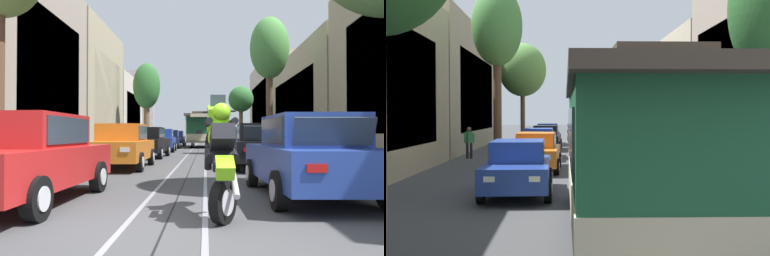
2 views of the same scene
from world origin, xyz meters
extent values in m
plane|color=#424244|center=(0.00, 20.78, 0.00)|extent=(160.00, 160.00, 0.00)
cube|color=gray|center=(-0.53, 23.97, 0.01)|extent=(0.08, 59.94, 0.01)
cube|color=gray|center=(0.53, 23.97, 0.01)|extent=(0.08, 59.94, 0.01)
cube|color=black|center=(0.00, 23.97, 0.00)|extent=(0.03, 59.94, 0.01)
cube|color=gray|center=(-9.46, 13.58, 4.84)|extent=(4.76, 10.09, 9.68)
cube|color=#2D3842|center=(-7.10, 13.58, 4.36)|extent=(0.04, 7.27, 5.81)
cube|color=tan|center=(-9.73, 23.97, 4.82)|extent=(5.28, 10.09, 9.63)
cube|color=#2D3842|center=(-7.10, 23.97, 4.34)|extent=(0.04, 7.27, 5.78)
cube|color=beige|center=(-10.07, 34.36, 3.64)|extent=(5.96, 10.09, 7.28)
cube|color=#2D3842|center=(-7.10, 34.36, 3.28)|extent=(0.04, 7.27, 4.37)
cube|color=gray|center=(-9.58, 44.75, 4.54)|extent=(4.99, 10.09, 9.08)
cube|color=#2D3842|center=(-7.10, 44.75, 4.08)|extent=(0.04, 7.27, 5.45)
cube|color=tan|center=(9.76, 23.97, 3.71)|extent=(5.34, 17.01, 7.42)
cube|color=#2D3842|center=(7.10, 23.97, 3.34)|extent=(0.04, 12.12, 4.45)
cube|color=#BCAD93|center=(9.75, 41.29, 4.98)|extent=(5.33, 17.01, 9.95)
cube|color=#2D3842|center=(7.10, 41.29, 4.48)|extent=(0.04, 12.12, 5.97)
cube|color=red|center=(-2.64, 1.84, 0.65)|extent=(1.92, 4.35, 0.66)
cube|color=red|center=(-2.64, 1.99, 1.28)|extent=(1.53, 2.11, 0.60)
cube|color=#2D3842|center=(-2.66, 1.15, 1.26)|extent=(1.34, 0.26, 0.47)
cube|color=#2D3842|center=(-2.60, 3.17, 1.26)|extent=(1.30, 0.23, 0.45)
cube|color=#2D3842|center=(-1.89, 1.97, 1.28)|extent=(0.08, 1.81, 0.47)
cube|color=#B21414|center=(-2.02, 3.98, 0.75)|extent=(0.28, 0.05, 0.12)
cube|color=#B21414|center=(-3.14, 4.01, 0.75)|extent=(0.28, 0.05, 0.12)
cylinder|color=black|center=(-1.80, 0.48, 0.32)|extent=(0.22, 0.65, 0.64)
cylinder|color=silver|center=(-1.69, 0.48, 0.32)|extent=(0.03, 0.35, 0.35)
cylinder|color=black|center=(-1.72, 3.15, 0.32)|extent=(0.22, 0.65, 0.64)
cylinder|color=silver|center=(-1.61, 3.14, 0.32)|extent=(0.03, 0.35, 0.35)
cylinder|color=black|center=(-3.48, 3.20, 0.32)|extent=(0.22, 0.65, 0.64)
cylinder|color=silver|center=(-3.59, 3.20, 0.32)|extent=(0.03, 0.35, 0.35)
cube|color=orange|center=(-2.47, 8.51, 0.65)|extent=(1.86, 4.32, 0.66)
cube|color=orange|center=(-2.47, 8.66, 1.28)|extent=(1.50, 2.08, 0.60)
cube|color=#2D3842|center=(-2.46, 7.83, 1.26)|extent=(1.33, 0.24, 0.47)
cube|color=#2D3842|center=(-2.49, 9.85, 1.26)|extent=(1.30, 0.21, 0.45)
cube|color=#2D3842|center=(-1.73, 8.67, 1.28)|extent=(0.05, 1.81, 0.47)
cube|color=#2D3842|center=(-3.22, 8.65, 1.28)|extent=(0.05, 1.81, 0.47)
cube|color=white|center=(-1.89, 6.36, 0.75)|extent=(0.28, 0.04, 0.14)
cube|color=#B21414|center=(-1.94, 10.68, 0.75)|extent=(0.28, 0.04, 0.12)
cube|color=white|center=(-3.00, 6.35, 0.75)|extent=(0.28, 0.04, 0.14)
cube|color=#B21414|center=(-3.06, 10.67, 0.75)|extent=(0.28, 0.04, 0.12)
cylinder|color=black|center=(-1.57, 7.19, 0.32)|extent=(0.21, 0.64, 0.64)
cylinder|color=silver|center=(-1.46, 7.19, 0.32)|extent=(0.02, 0.35, 0.35)
cylinder|color=black|center=(-3.33, 7.17, 0.32)|extent=(0.21, 0.64, 0.64)
cylinder|color=silver|center=(-3.44, 7.17, 0.32)|extent=(0.02, 0.35, 0.35)
cylinder|color=black|center=(-1.61, 9.86, 0.32)|extent=(0.21, 0.64, 0.64)
cylinder|color=silver|center=(-1.50, 9.86, 0.32)|extent=(0.02, 0.35, 0.35)
cylinder|color=black|center=(-3.37, 9.84, 0.32)|extent=(0.21, 0.64, 0.64)
cylinder|color=silver|center=(-3.48, 9.83, 0.32)|extent=(0.02, 0.35, 0.35)
cube|color=black|center=(-2.50, 14.55, 0.65)|extent=(1.94, 4.36, 0.66)
cube|color=black|center=(-2.50, 14.70, 1.28)|extent=(1.54, 2.11, 0.60)
cube|color=#2D3842|center=(-2.53, 13.86, 1.26)|extent=(1.34, 0.26, 0.47)
cube|color=#2D3842|center=(-2.46, 15.88, 1.26)|extent=(1.30, 0.24, 0.45)
cube|color=#2D3842|center=(-1.75, 14.67, 1.28)|extent=(0.09, 1.81, 0.47)
cube|color=#2D3842|center=(-3.25, 14.72, 1.28)|extent=(0.09, 1.81, 0.47)
cube|color=white|center=(-2.02, 12.37, 0.75)|extent=(0.28, 0.05, 0.14)
cube|color=#B21414|center=(-1.88, 16.69, 0.75)|extent=(0.28, 0.05, 0.12)
cube|color=white|center=(-3.13, 12.41, 0.75)|extent=(0.28, 0.05, 0.14)
cube|color=#B21414|center=(-2.99, 16.73, 0.75)|extent=(0.28, 0.05, 0.12)
cylinder|color=black|center=(-1.67, 13.19, 0.32)|extent=(0.22, 0.65, 0.64)
cylinder|color=silver|center=(-1.56, 13.18, 0.32)|extent=(0.03, 0.35, 0.35)
cylinder|color=black|center=(-3.43, 13.24, 0.32)|extent=(0.22, 0.65, 0.64)
cylinder|color=silver|center=(-3.54, 13.25, 0.32)|extent=(0.03, 0.35, 0.35)
cylinder|color=black|center=(-1.58, 15.85, 0.32)|extent=(0.22, 0.65, 0.64)
cylinder|color=silver|center=(-1.47, 15.85, 0.32)|extent=(0.03, 0.35, 0.35)
cylinder|color=black|center=(-3.34, 15.91, 0.32)|extent=(0.22, 0.65, 0.64)
cylinder|color=silver|center=(-3.45, 15.91, 0.32)|extent=(0.03, 0.35, 0.35)
cube|color=#233D93|center=(-2.56, 21.08, 0.65)|extent=(1.92, 4.35, 0.66)
cube|color=#233D93|center=(-2.56, 21.23, 1.28)|extent=(1.53, 2.11, 0.60)
cube|color=#2D3842|center=(-2.54, 20.39, 1.26)|extent=(1.34, 0.26, 0.47)
cube|color=#2D3842|center=(-2.60, 22.41, 1.26)|extent=(1.30, 0.23, 0.45)
cube|color=#2D3842|center=(-1.81, 21.25, 1.28)|extent=(0.08, 1.81, 0.47)
cube|color=#2D3842|center=(-3.31, 21.21, 1.28)|extent=(0.08, 1.81, 0.47)
cube|color=white|center=(-1.94, 18.94, 0.75)|extent=(0.28, 0.05, 0.14)
cube|color=#B21414|center=(-2.06, 23.26, 0.75)|extent=(0.28, 0.05, 0.12)
cube|color=white|center=(-3.05, 18.91, 0.75)|extent=(0.28, 0.05, 0.14)
cube|color=#B21414|center=(-3.18, 23.22, 0.75)|extent=(0.28, 0.05, 0.12)
cylinder|color=black|center=(-1.64, 19.77, 0.32)|extent=(0.22, 0.65, 0.64)
cylinder|color=silver|center=(-1.53, 19.78, 0.32)|extent=(0.03, 0.35, 0.35)
cylinder|color=black|center=(-3.40, 19.72, 0.32)|extent=(0.22, 0.65, 0.64)
cylinder|color=silver|center=(-3.51, 19.72, 0.32)|extent=(0.03, 0.35, 0.35)
cylinder|color=black|center=(-1.72, 22.44, 0.32)|extent=(0.22, 0.65, 0.64)
cylinder|color=silver|center=(-1.61, 22.44, 0.32)|extent=(0.03, 0.35, 0.35)
cylinder|color=black|center=(-3.48, 22.39, 0.32)|extent=(0.22, 0.65, 0.64)
cylinder|color=silver|center=(-3.59, 22.39, 0.32)|extent=(0.03, 0.35, 0.35)
cube|color=#19234C|center=(-2.63, 27.43, 0.65)|extent=(1.91, 4.35, 0.66)
cube|color=#19234C|center=(-2.63, 27.58, 1.28)|extent=(1.53, 2.10, 0.60)
cube|color=#2D3842|center=(-2.61, 26.74, 1.26)|extent=(1.34, 0.26, 0.47)
cube|color=#2D3842|center=(-2.66, 28.76, 1.26)|extent=(1.30, 0.23, 0.45)
cube|color=#2D3842|center=(-1.89, 27.60, 1.28)|extent=(0.08, 1.81, 0.47)
cube|color=#2D3842|center=(-3.38, 27.56, 1.28)|extent=(0.08, 1.81, 0.47)
cube|color=white|center=(-2.02, 25.28, 0.75)|extent=(0.28, 0.05, 0.14)
cube|color=#B21414|center=(-2.13, 29.60, 0.75)|extent=(0.28, 0.05, 0.12)
cube|color=white|center=(-3.13, 25.25, 0.75)|extent=(0.28, 0.05, 0.14)
cube|color=#B21414|center=(-3.24, 29.57, 0.75)|extent=(0.28, 0.05, 0.12)
cylinder|color=black|center=(-1.72, 26.12, 0.32)|extent=(0.22, 0.64, 0.64)
cylinder|color=silver|center=(-1.61, 26.12, 0.32)|extent=(0.03, 0.35, 0.35)
cylinder|color=black|center=(-3.47, 26.07, 0.32)|extent=(0.22, 0.64, 0.64)
cylinder|color=silver|center=(-3.58, 26.07, 0.32)|extent=(0.03, 0.35, 0.35)
cylinder|color=black|center=(-1.78, 28.78, 0.32)|extent=(0.22, 0.64, 0.64)
cylinder|color=silver|center=(-1.67, 28.79, 0.32)|extent=(0.03, 0.35, 0.35)
cylinder|color=black|center=(-3.54, 28.74, 0.32)|extent=(0.22, 0.64, 0.64)
cylinder|color=silver|center=(-3.65, 28.73, 0.32)|extent=(0.03, 0.35, 0.35)
cube|color=#233D93|center=(-2.57, 33.84, 0.65)|extent=(1.82, 4.31, 0.66)
cube|color=#233D93|center=(-2.57, 33.99, 1.28)|extent=(1.48, 2.07, 0.60)
cube|color=#2D3842|center=(-2.57, 33.15, 1.26)|extent=(1.33, 0.23, 0.47)
cube|color=#2D3842|center=(-2.58, 35.17, 1.26)|extent=(1.30, 0.20, 0.45)
cube|color=#2D3842|center=(-1.82, 33.99, 1.28)|extent=(0.04, 1.81, 0.47)
cube|color=#2D3842|center=(-3.32, 33.99, 1.28)|extent=(0.04, 1.81, 0.47)
cube|color=white|center=(-2.00, 31.68, 0.75)|extent=(0.28, 0.04, 0.14)
cube|color=#B21414|center=(-2.02, 36.00, 0.75)|extent=(0.28, 0.04, 0.12)
cube|color=white|center=(-3.12, 31.68, 0.75)|extent=(0.28, 0.04, 0.14)
cube|color=#B21414|center=(-3.14, 36.00, 0.75)|extent=(0.28, 0.04, 0.12)
cylinder|color=black|center=(-1.69, 32.51, 0.32)|extent=(0.20, 0.64, 0.64)
cylinder|color=silver|center=(-1.58, 32.51, 0.32)|extent=(0.02, 0.35, 0.35)
cylinder|color=black|center=(-3.45, 32.50, 0.32)|extent=(0.20, 0.64, 0.64)
cylinder|color=silver|center=(-3.56, 32.50, 0.32)|extent=(0.02, 0.35, 0.35)
cylinder|color=black|center=(-1.70, 35.18, 0.32)|extent=(0.20, 0.64, 0.64)
cylinder|color=silver|center=(-1.59, 35.18, 0.32)|extent=(0.02, 0.35, 0.35)
cylinder|color=black|center=(-3.46, 35.17, 0.32)|extent=(0.20, 0.64, 0.64)
cylinder|color=silver|center=(-3.57, 35.17, 0.32)|extent=(0.02, 0.35, 0.35)
cube|color=#233D93|center=(2.53, 2.73, 0.65)|extent=(1.95, 4.36, 0.66)
cube|color=#233D93|center=(2.54, 2.58, 1.28)|extent=(1.55, 2.11, 0.60)
cube|color=#2D3842|center=(2.51, 3.41, 1.26)|extent=(1.34, 0.27, 0.47)
cube|color=#2D3842|center=(2.58, 1.39, 1.26)|extent=(1.30, 0.24, 0.45)
cube|color=#2D3842|center=(1.79, 2.55, 1.28)|extent=(0.09, 1.81, 0.47)
cube|color=#2D3842|center=(3.29, 2.60, 1.28)|extent=(0.09, 1.81, 0.47)
cube|color=white|center=(1.90, 4.86, 0.75)|extent=(0.28, 0.05, 0.14)
cube|color=#B21414|center=(2.05, 0.55, 0.75)|extent=(0.28, 0.05, 0.12)
cube|color=white|center=(3.01, 4.90, 0.75)|extent=(0.28, 0.05, 0.14)
cylinder|color=black|center=(1.61, 4.03, 0.32)|extent=(0.22, 0.65, 0.64)
cylinder|color=silver|center=(1.50, 4.02, 0.32)|extent=(0.03, 0.35, 0.35)
cylinder|color=black|center=(3.37, 4.09, 0.32)|extent=(0.22, 0.65, 0.64)
cylinder|color=silver|center=(3.48, 4.09, 0.32)|extent=(0.03, 0.35, 0.35)
cylinder|color=black|center=(1.70, 1.36, 0.32)|extent=(0.22, 0.65, 0.64)
cylinder|color=silver|center=(1.59, 1.36, 0.32)|extent=(0.03, 0.35, 0.35)
cube|color=black|center=(2.45, 8.62, 0.65)|extent=(1.96, 4.36, 0.66)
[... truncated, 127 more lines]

